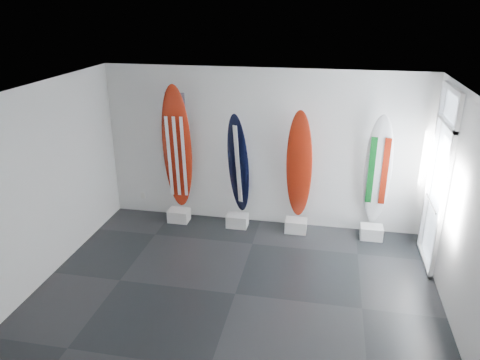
% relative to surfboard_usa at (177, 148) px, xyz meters
% --- Properties ---
extents(floor, '(6.00, 6.00, 0.00)m').
position_rel_surfboard_usa_xyz_m(floor, '(1.59, -2.28, -1.48)').
color(floor, black).
rests_on(floor, ground).
extents(ceiling, '(6.00, 6.00, 0.00)m').
position_rel_surfboard_usa_xyz_m(ceiling, '(1.59, -2.28, 1.52)').
color(ceiling, white).
rests_on(ceiling, wall_back).
extents(wall_back, '(6.00, 0.00, 6.00)m').
position_rel_surfboard_usa_xyz_m(wall_back, '(1.59, 0.22, 0.02)').
color(wall_back, silver).
rests_on(wall_back, ground).
extents(wall_front, '(6.00, 0.00, 6.00)m').
position_rel_surfboard_usa_xyz_m(wall_front, '(1.59, -4.78, 0.02)').
color(wall_front, silver).
rests_on(wall_front, ground).
extents(wall_left, '(0.00, 5.00, 5.00)m').
position_rel_surfboard_usa_xyz_m(wall_left, '(-1.41, -2.28, 0.02)').
color(wall_left, silver).
rests_on(wall_left, ground).
extents(wall_right, '(0.00, 5.00, 5.00)m').
position_rel_surfboard_usa_xyz_m(wall_right, '(4.59, -2.28, 0.02)').
color(wall_right, silver).
rests_on(wall_right, ground).
extents(display_block_usa, '(0.40, 0.30, 0.24)m').
position_rel_surfboard_usa_xyz_m(display_block_usa, '(0.00, -0.10, -1.36)').
color(display_block_usa, silver).
rests_on(display_block_usa, floor).
extents(surfboard_usa, '(0.58, 0.36, 2.49)m').
position_rel_surfboard_usa_xyz_m(surfboard_usa, '(0.00, 0.00, 0.00)').
color(surfboard_usa, maroon).
rests_on(surfboard_usa, display_block_usa).
extents(display_block_navy, '(0.40, 0.30, 0.24)m').
position_rel_surfboard_usa_xyz_m(display_block_navy, '(1.18, -0.10, -1.36)').
color(display_block_navy, silver).
rests_on(display_block_navy, floor).
extents(surfboard_navy, '(0.55, 0.48, 2.00)m').
position_rel_surfboard_usa_xyz_m(surfboard_navy, '(1.18, 0.00, -0.24)').
color(surfboard_navy, black).
rests_on(surfboard_navy, display_block_navy).
extents(display_block_swiss, '(0.40, 0.30, 0.24)m').
position_rel_surfboard_usa_xyz_m(display_block_swiss, '(2.31, -0.10, -1.36)').
color(display_block_swiss, silver).
rests_on(display_block_swiss, floor).
extents(surfboard_swiss, '(0.51, 0.36, 2.12)m').
position_rel_surfboard_usa_xyz_m(surfboard_swiss, '(2.31, 0.00, -0.19)').
color(surfboard_swiss, maroon).
rests_on(surfboard_swiss, display_block_swiss).
extents(display_block_italy, '(0.40, 0.30, 0.24)m').
position_rel_surfboard_usa_xyz_m(display_block_italy, '(3.70, -0.10, -1.36)').
color(display_block_italy, silver).
rests_on(display_block_italy, floor).
extents(surfboard_italy, '(0.51, 0.38, 2.11)m').
position_rel_surfboard_usa_xyz_m(surfboard_italy, '(3.70, 0.00, -0.19)').
color(surfboard_italy, white).
rests_on(surfboard_italy, display_block_italy).
extents(wall_outlet, '(0.09, 0.02, 0.13)m').
position_rel_surfboard_usa_xyz_m(wall_outlet, '(-0.86, 0.20, -1.13)').
color(wall_outlet, silver).
rests_on(wall_outlet, wall_back).
extents(glass_door, '(0.12, 1.16, 2.85)m').
position_rel_surfboard_usa_xyz_m(glass_door, '(4.56, -0.73, -0.05)').
color(glass_door, white).
rests_on(glass_door, floor).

